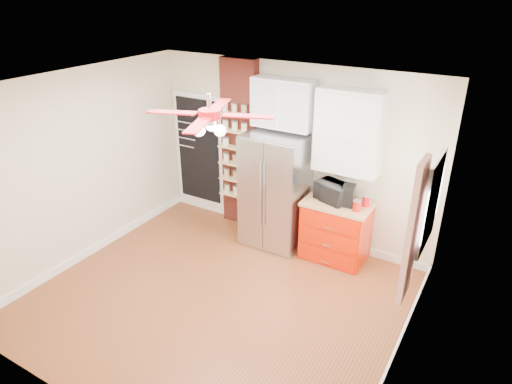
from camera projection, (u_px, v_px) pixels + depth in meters
The scene contains 21 objects.
floor at pixel (218, 298), 5.87m from camera, with size 4.50×4.50×0.00m, color brown.
ceiling at pixel (208, 89), 4.73m from camera, with size 4.50×4.50×0.00m, color white.
wall_back at pixel (291, 154), 6.86m from camera, with size 4.50×0.02×2.70m, color beige.
wall_front at pixel (72, 299), 3.74m from camera, with size 4.50×0.02×2.70m, color beige.
wall_left at pixel (81, 168), 6.34m from camera, with size 0.02×4.00×2.70m, color beige.
wall_right at pixel (410, 260), 4.27m from camera, with size 0.02×4.00×2.70m, color beige.
chalkboard at pixel (199, 150), 7.72m from camera, with size 0.95×0.05×1.95m.
brick_pillar at pixel (240, 146), 7.19m from camera, with size 0.60×0.16×2.70m, color maroon.
fridge at pixel (275, 190), 6.80m from camera, with size 0.90×0.70×1.75m, color #A4A4A8.
upper_glass_cabinet at pixel (284, 103), 6.41m from camera, with size 0.90×0.35×0.70m, color white.
red_cabinet at pixel (336, 230), 6.57m from camera, with size 0.94×0.64×0.90m.
upper_shelf_unit at pixel (348, 132), 6.10m from camera, with size 0.90×0.30×1.15m, color white.
window at pixel (431, 203), 4.89m from camera, with size 0.04×0.75×1.05m, color white.
curtain at pixel (413, 232), 4.53m from camera, with size 0.06×0.40×1.55m, color #A82316.
ceiling_fan at pixel (210, 115), 4.85m from camera, with size 1.40×1.40×0.44m.
toaster_oven at pixel (333, 192), 6.38m from camera, with size 0.48×0.33×0.27m, color black.
coffee_maker at pixel (348, 195), 6.24m from camera, with size 0.16×0.22×0.29m, color black.
canister_left at pixel (357, 206), 6.12m from camera, with size 0.10×0.10×0.14m, color #AC1209.
canister_right at pixel (366, 201), 6.23m from camera, with size 0.10×0.10×0.15m, color #B60A13.
pantry_jar_oats at pixel (226, 142), 7.11m from camera, with size 0.10×0.10×0.12m, color beige.
pantry_jar_beans at pixel (246, 145), 6.95m from camera, with size 0.09×0.09×0.13m, color olive.
Camera 1 is at (2.84, -3.83, 3.73)m, focal length 32.00 mm.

